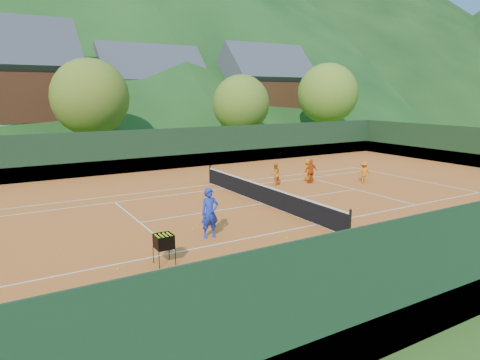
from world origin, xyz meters
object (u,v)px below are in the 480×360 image
student_c (308,170)px  chalet_right (264,96)px  student_a (275,174)px  student_d (364,172)px  student_b (311,171)px  chalet_left (3,92)px  coach (210,213)px  tennis_net (264,194)px  chalet_mid (151,98)px  ball_hopper (164,242)px

student_c → chalet_right: size_ratio=0.12×
student_a → student_c: 2.50m
student_c → student_d: bearing=135.7°
student_b → chalet_left: (-15.31, 27.30, 4.87)m
student_c → chalet_right: bearing=-120.9°
student_b → student_c: student_b is taller
coach → student_d: coach is taller
student_a → chalet_left: size_ratio=0.10×
coach → tennis_net: 5.70m
student_d → chalet_mid: (-2.15, 32.95, 4.29)m
coach → chalet_left: (-5.35, 33.26, 4.66)m
student_a → chalet_mid: (2.89, 30.60, 4.30)m
student_b → ball_hopper: 14.57m
coach → student_b: size_ratio=1.28×
chalet_left → chalet_right: chalet_left is taller
student_a → student_c: (2.50, -0.09, 0.04)m
student_a → student_b: student_b is taller
coach → student_a: bearing=44.2°
student_a → chalet_left: 30.07m
tennis_net → chalet_right: size_ratio=1.01×
student_c → chalet_mid: 30.99m
ball_hopper → chalet_right: bearing=52.1°
student_b → student_c: (0.30, 0.61, -0.05)m
student_d → ball_hopper: (-15.28, -5.93, 0.07)m
tennis_net → chalet_mid: 34.81m
student_a → chalet_mid: size_ratio=0.11×
student_a → chalet_right: bearing=-134.3°
student_a → student_d: 5.56m
student_c → ball_hopper: 15.15m
coach → student_b: bearing=34.4°
chalet_left → student_c: bearing=-59.7°
tennis_net → ball_hopper: 8.64m
coach → chalet_mid: bearing=77.6°
chalet_left → chalet_mid: (16.00, 4.00, -0.66)m
student_b → ball_hopper: bearing=32.8°
student_c → ball_hopper: bearing=30.2°
tennis_net → ball_hopper: size_ratio=12.07×
student_c → student_d: student_c is taller
chalet_left → chalet_right: size_ratio=1.16×
student_c → ball_hopper: student_c is taller
tennis_net → chalet_right: 36.37m
student_a → ball_hopper: bearing=27.1°
ball_hopper → chalet_left: (-2.87, 34.88, 4.88)m
student_c → student_b: bearing=61.3°
tennis_net → student_c: bearing=30.5°
chalet_mid → ball_hopper: bearing=-108.7°
coach → student_c: size_ratio=1.36×
chalet_left → coach: bearing=-80.9°
tennis_net → chalet_mid: (6.00, 34.00, 4.47)m
chalet_mid → chalet_right: chalet_right is taller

